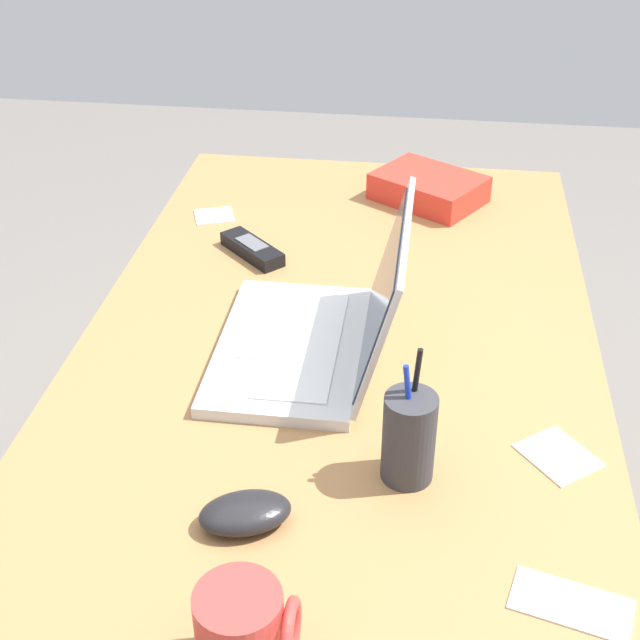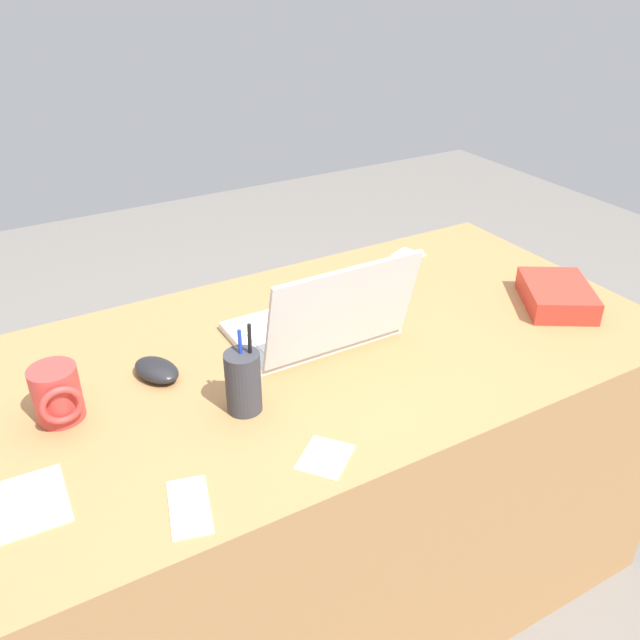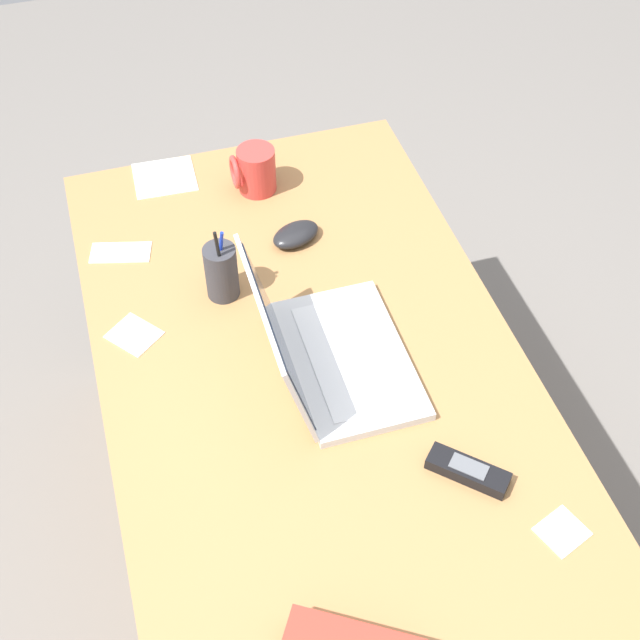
{
  "view_description": "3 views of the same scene",
  "coord_description": "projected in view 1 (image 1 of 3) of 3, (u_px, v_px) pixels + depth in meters",
  "views": [
    {
      "loc": [
        1.09,
        0.12,
        1.48
      ],
      "look_at": [
        0.04,
        -0.02,
        0.8
      ],
      "focal_mm": 49.87,
      "sensor_mm": 36.0,
      "label": 1
    },
    {
      "loc": [
        0.64,
        1.05,
        1.48
      ],
      "look_at": [
        0.0,
        -0.05,
        0.75
      ],
      "focal_mm": 37.68,
      "sensor_mm": 36.0,
      "label": 2
    },
    {
      "loc": [
        -0.95,
        0.28,
        1.98
      ],
      "look_at": [
        0.04,
        -0.02,
        0.82
      ],
      "focal_mm": 48.79,
      "sensor_mm": 36.0,
      "label": 3
    }
  ],
  "objects": [
    {
      "name": "cordless_phone",
      "position": [
        252.0,
        249.0,
        1.57
      ],
      "size": [
        0.13,
        0.13,
        0.03
      ],
      "color": "black",
      "rests_on": "desk"
    },
    {
      "name": "snack_bag",
      "position": [
        429.0,
        188.0,
        1.76
      ],
      "size": [
        0.23,
        0.25,
        0.05
      ],
      "primitive_type": "cube",
      "rotation": [
        0.0,
        0.0,
        -0.56
      ],
      "color": "red",
      "rests_on": "desk"
    },
    {
      "name": "computer_mouse",
      "position": [
        245.0,
        513.0,
        1.02
      ],
      "size": [
        0.1,
        0.12,
        0.03
      ],
      "primitive_type": "ellipsoid",
      "rotation": [
        0.0,
        0.0,
        0.36
      ],
      "color": "black",
      "rests_on": "desk"
    },
    {
      "name": "paper_note_front",
      "position": [
        558.0,
        456.0,
        1.13
      ],
      "size": [
        0.12,
        0.12,
        0.0
      ],
      "primitive_type": "cube",
      "rotation": [
        0.0,
        0.0,
        0.67
      ],
      "color": "white",
      "rests_on": "desk"
    },
    {
      "name": "paper_note_left",
      "position": [
        214.0,
        216.0,
        1.71
      ],
      "size": [
        0.09,
        0.09,
        0.0
      ],
      "primitive_type": "cube",
      "rotation": [
        0.0,
        0.0,
        0.35
      ],
      "color": "white",
      "rests_on": "desk"
    },
    {
      "name": "pen_holder",
      "position": [
        409.0,
        437.0,
        1.07
      ],
      "size": [
        0.07,
        0.07,
        0.18
      ],
      "color": "#333338",
      "rests_on": "desk"
    },
    {
      "name": "desk",
      "position": [
        334.0,
        522.0,
        1.52
      ],
      "size": [
        1.44,
        0.78,
        0.72
      ],
      "primitive_type": "cube",
      "color": "#9E7042",
      "rests_on": "ground"
    },
    {
      "name": "laptop",
      "position": [
        320.0,
        330.0,
        1.29
      ],
      "size": [
        0.34,
        0.27,
        0.22
      ],
      "color": "silver",
      "rests_on": "desk"
    },
    {
      "name": "coffee_mug_white",
      "position": [
        244.0,
        634.0,
        0.84
      ],
      "size": [
        0.09,
        0.1,
        0.1
      ],
      "color": "#C63833",
      "rests_on": "desk"
    },
    {
      "name": "paper_note_right",
      "position": [
        571.0,
        604.0,
        0.93
      ],
      "size": [
        0.09,
        0.14,
        0.0
      ],
      "primitive_type": "cube",
      "rotation": [
        0.0,
        0.0,
        -0.26
      ],
      "color": "white",
      "rests_on": "desk"
    }
  ]
}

